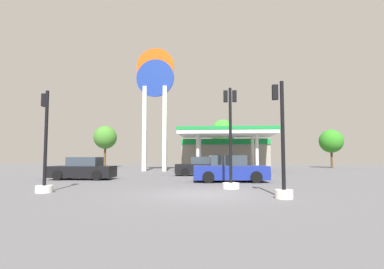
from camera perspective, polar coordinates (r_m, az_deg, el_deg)
The scene contains 12 objects.
ground_plane at distance 12.46m, azimuth 2.08°, elevation -11.30°, with size 90.00×90.00×0.00m, color #56565B.
gas_station at distance 36.13m, azimuth 6.27°, elevation -3.33°, with size 9.87×13.49×4.28m.
station_pole_sign at distance 32.94m, azimuth -7.01°, elevation 8.05°, with size 4.09×0.56×13.29m.
car_0 at distance 21.65m, azimuth -19.94°, elevation -6.23°, with size 4.23×2.00×1.50m.
car_1 at distance 18.63m, azimuth 7.18°, elevation -6.65°, with size 4.65×2.36×1.61m.
car_2 at distance 24.68m, azimuth 1.82°, elevation -6.16°, with size 4.41×2.26×1.53m.
traffic_signal_0 at distance 14.49m, azimuth -26.15°, elevation -4.69°, with size 0.71×0.71×4.42m.
traffic_signal_1 at distance 14.74m, azimuth 7.33°, elevation -3.73°, with size 0.82×0.82×4.91m.
traffic_signal_2 at distance 11.69m, azimuth 16.76°, elevation -4.82°, with size 0.65×0.68×4.38m.
tree_0 at distance 45.11m, azimuth -16.12°, elevation -0.55°, with size 3.27×3.27×5.96m.
tree_1 at distance 44.49m, azimuth 5.89°, elevation 0.31°, with size 3.56×3.56×6.97m.
tree_2 at distance 44.83m, azimuth 24.88°, elevation -1.17°, with size 3.13×3.13×5.18m.
Camera 1 is at (0.58, -12.35, 1.55)m, focal length 28.12 mm.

